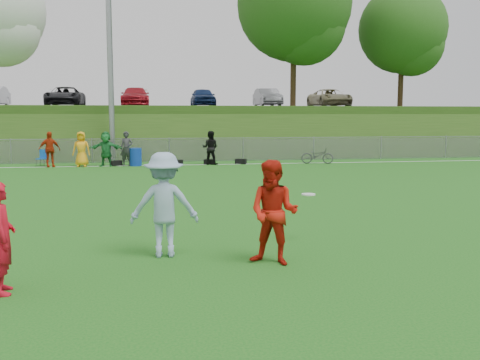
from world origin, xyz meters
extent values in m
plane|color=#125916|center=(0.00, 0.00, 0.00)|extent=(120.00, 120.00, 0.00)
cube|color=white|center=(0.00, 18.00, 0.01)|extent=(60.00, 0.10, 0.01)
cube|color=gray|center=(0.00, 20.00, 0.60)|extent=(58.00, 0.02, 1.20)
cube|color=gray|center=(0.00, 20.00, 1.25)|extent=(58.00, 0.04, 0.04)
cylinder|color=gray|center=(-3.00, 20.80, 6.00)|extent=(0.30, 0.30, 12.00)
cube|color=#274B15|center=(0.00, 31.00, 1.50)|extent=(120.00, 18.00, 3.00)
cube|color=black|center=(0.00, 33.00, 3.05)|extent=(120.00, 12.00, 0.10)
sphere|color=silver|center=(-9.40, 24.70, 7.50)|extent=(4.50, 4.50, 4.50)
cylinder|color=black|center=(8.00, 24.50, 7.25)|extent=(0.36, 0.36, 8.50)
sphere|color=#204A13|center=(8.00, 24.50, 9.38)|extent=(7.14, 7.14, 7.14)
sphere|color=#204A13|center=(8.60, 24.20, 8.10)|extent=(5.10, 5.10, 5.10)
cylinder|color=black|center=(16.00, 26.00, 6.50)|extent=(0.36, 0.36, 7.00)
sphere|color=#204A13|center=(16.00, 26.00, 8.25)|extent=(5.88, 5.88, 5.88)
sphere|color=#204A13|center=(16.60, 25.70, 7.20)|extent=(4.20, 4.20, 4.20)
imported|color=black|center=(-7.00, 32.00, 3.82)|extent=(2.39, 5.18, 1.44)
imported|color=maroon|center=(-2.00, 32.00, 3.82)|extent=(2.02, 4.96, 1.44)
imported|color=navy|center=(3.00, 32.00, 3.82)|extent=(1.70, 4.23, 1.44)
imported|color=slate|center=(8.00, 32.00, 3.82)|extent=(1.52, 4.37, 1.44)
imported|color=#9A9468|center=(13.00, 32.00, 3.82)|extent=(2.39, 5.18, 1.44)
imported|color=#AF2A0C|center=(-5.76, 18.00, 0.85)|extent=(1.08, 0.75, 1.69)
imported|color=#F1A416|center=(-4.29, 18.00, 0.85)|extent=(0.85, 0.57, 1.69)
imported|color=#207B37|center=(-3.13, 18.00, 0.85)|extent=(1.62, 0.66, 1.69)
imported|color=#303033|center=(-2.15, 18.00, 0.85)|extent=(0.70, 0.54, 1.69)
imported|color=black|center=(1.98, 18.00, 0.85)|extent=(0.98, 0.87, 1.69)
cube|color=black|center=(-2.67, 18.10, 0.13)|extent=(0.61, 0.53, 0.26)
cube|color=black|center=(0.33, 18.10, 0.13)|extent=(0.58, 0.35, 0.26)
cube|color=black|center=(1.93, 18.10, 0.13)|extent=(0.60, 0.41, 0.26)
cube|color=black|center=(3.55, 18.10, 0.13)|extent=(0.62, 0.52, 0.26)
imported|color=red|center=(-3.06, -1.06, 0.78)|extent=(0.50, 0.64, 1.56)
imported|color=red|center=(0.97, -0.26, 0.87)|extent=(1.06, 1.00, 1.74)
imported|color=#8EA9C5|center=(-0.79, 0.56, 0.91)|extent=(1.21, 0.74, 1.83)
cylinder|color=white|center=(2.02, 1.25, 0.92)|extent=(0.27, 0.27, 0.03)
cylinder|color=#0E329B|center=(-1.72, 17.97, 0.44)|extent=(0.74, 0.74, 0.87)
cube|color=blue|center=(-6.24, 18.62, 0.36)|extent=(0.56, 0.56, 0.04)
cube|color=blue|center=(-6.17, 18.83, 0.58)|extent=(0.44, 0.17, 0.45)
imported|color=#333335|center=(7.45, 17.58, 0.43)|extent=(1.72, 1.03, 0.85)
camera|label=1|loc=(-1.02, -8.70, 2.45)|focal=40.00mm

